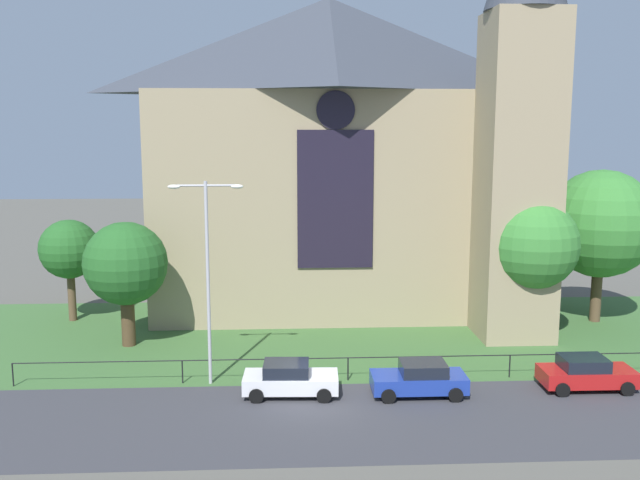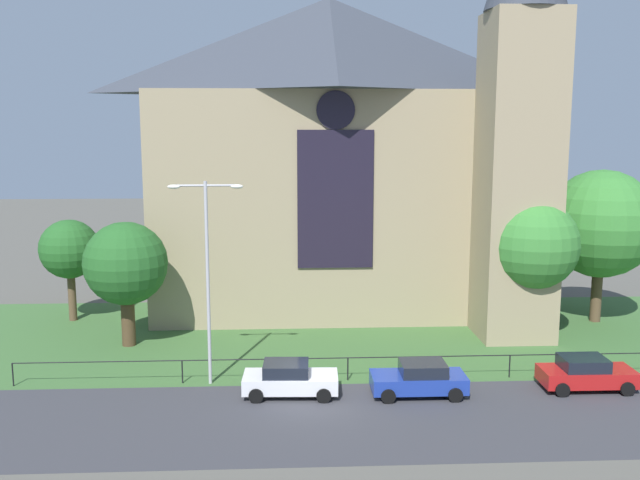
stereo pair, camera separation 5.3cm
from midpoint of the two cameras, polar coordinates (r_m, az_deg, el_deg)
ground at (r=40.66m, az=-1.09°, el=-7.72°), size 160.00×160.00×0.00m
road_asphalt at (r=29.39m, az=-0.35°, el=-14.51°), size 120.00×8.00×0.01m
grass_verge at (r=38.75m, az=-1.00°, el=-8.58°), size 120.00×20.00×0.01m
church_building at (r=45.63m, az=1.80°, el=7.22°), size 23.20×16.20×26.00m
iron_railing at (r=33.34m, az=2.34°, el=-9.81°), size 31.10×0.07×1.13m
tree_left_near at (r=39.04m, az=-15.57°, el=-1.93°), size 4.51×4.51×6.84m
tree_right_near at (r=40.08m, az=17.05°, el=-0.45°), size 5.02×5.02×7.97m
tree_right_far at (r=45.45m, az=22.01°, el=1.23°), size 6.54×6.54×9.35m
tree_left_far at (r=45.25m, az=-19.77°, el=-0.75°), size 3.62×3.62×6.30m
streetlamp_near at (r=32.04m, az=-9.16°, el=-1.57°), size 3.37×0.26×9.46m
parked_car_white at (r=31.68m, az=-2.46°, el=-11.29°), size 4.27×2.17×1.51m
parked_car_blue at (r=31.98m, az=8.17°, el=-11.17°), size 4.20×2.02×1.51m
parked_car_red at (r=34.56m, az=20.95°, el=-10.14°), size 4.21×2.05×1.51m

